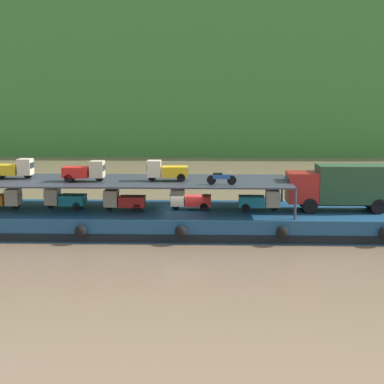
% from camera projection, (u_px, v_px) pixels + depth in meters
% --- Properties ---
extents(ground_plane, '(400.00, 400.00, 0.00)m').
position_uv_depth(ground_plane, '(184.00, 231.00, 38.22)').
color(ground_plane, '#7F664C').
extents(hillside_far_bank, '(134.53, 30.71, 31.94)m').
position_uv_depth(hillside_far_bank, '(200.00, 49.00, 99.56)').
color(hillside_far_bank, '#387533').
rests_on(hillside_far_bank, ground).
extents(cargo_barge, '(31.08, 7.88, 1.50)m').
position_uv_depth(cargo_barge, '(184.00, 220.00, 38.06)').
color(cargo_barge, navy).
rests_on(cargo_barge, ground).
extents(covered_lorry, '(7.87, 2.35, 3.10)m').
position_uv_depth(covered_lorry, '(341.00, 186.00, 37.22)').
color(covered_lorry, maroon).
rests_on(covered_lorry, cargo_barge).
extents(cargo_rack, '(21.88, 6.48, 2.00)m').
position_uv_depth(cargo_rack, '(128.00, 181.00, 37.78)').
color(cargo_rack, '#2D333D').
rests_on(cargo_rack, cargo_barge).
extents(mini_truck_lower_stern, '(2.74, 1.20, 1.38)m').
position_uv_depth(mini_truck_lower_stern, '(1.00, 199.00, 38.06)').
color(mini_truck_lower_stern, orange).
rests_on(mini_truck_lower_stern, cargo_barge).
extents(mini_truck_lower_aft, '(2.78, 1.27, 1.38)m').
position_uv_depth(mini_truck_lower_aft, '(65.00, 199.00, 38.11)').
color(mini_truck_lower_aft, teal).
rests_on(mini_truck_lower_aft, cargo_barge).
extents(mini_truck_lower_mid, '(2.76, 1.23, 1.38)m').
position_uv_depth(mini_truck_lower_mid, '(124.00, 200.00, 37.49)').
color(mini_truck_lower_mid, red).
rests_on(mini_truck_lower_mid, cargo_barge).
extents(mini_truck_lower_fore, '(2.76, 1.24, 1.38)m').
position_uv_depth(mini_truck_lower_fore, '(190.00, 200.00, 37.78)').
color(mini_truck_lower_fore, red).
rests_on(mini_truck_lower_fore, cargo_barge).
extents(mini_truck_lower_bow, '(2.77, 1.25, 1.38)m').
position_uv_depth(mini_truck_lower_bow, '(260.00, 200.00, 37.46)').
color(mini_truck_lower_bow, teal).
rests_on(mini_truck_lower_bow, cargo_barge).
extents(mini_truck_upper_stern, '(2.76, 1.23, 1.38)m').
position_uv_depth(mini_truck_upper_stern, '(13.00, 169.00, 38.32)').
color(mini_truck_upper_stern, gold).
rests_on(mini_truck_upper_stern, cargo_rack).
extents(mini_truck_upper_mid, '(2.75, 1.21, 1.38)m').
position_uv_depth(mini_truck_upper_mid, '(85.00, 171.00, 37.00)').
color(mini_truck_upper_mid, red).
rests_on(mini_truck_upper_mid, cargo_rack).
extents(mini_truck_upper_fore, '(2.78, 1.26, 1.38)m').
position_uv_depth(mini_truck_upper_fore, '(167.00, 171.00, 37.26)').
color(mini_truck_upper_fore, gold).
rests_on(mini_truck_upper_fore, cargo_rack).
extents(motorcycle_upper_port, '(1.90, 0.55, 0.87)m').
position_uv_depth(motorcycle_upper_port, '(221.00, 178.00, 35.59)').
color(motorcycle_upper_port, black).
rests_on(motorcycle_upper_port, cargo_rack).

